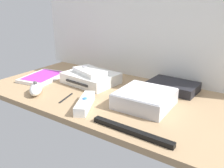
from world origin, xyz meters
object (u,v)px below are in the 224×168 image
(network_router, at_px, (173,86))
(stylus_pen, at_px, (66,97))
(game_case, at_px, (43,77))
(remote_nunchuk, at_px, (36,89))
(remote_classic_pad, at_px, (90,71))
(game_console, at_px, (91,78))
(sensor_bar, at_px, (131,131))
(mini_computer, at_px, (145,98))
(remote_wand, at_px, (85,103))

(network_router, distance_m, stylus_pen, 0.41)
(game_case, bearing_deg, remote_nunchuk, -58.80)
(remote_nunchuk, xyz_separation_m, remote_classic_pad, (0.10, 0.20, 0.03))
(network_router, xyz_separation_m, remote_nunchuk, (-0.41, -0.32, 0.00))
(game_console, xyz_separation_m, game_case, (-0.21, -0.08, -0.01))
(game_console, xyz_separation_m, remote_nunchuk, (-0.09, -0.21, -0.00))
(remote_classic_pad, bearing_deg, network_router, 39.54)
(game_console, bearing_deg, sensor_bar, -31.98)
(sensor_bar, bearing_deg, network_router, 94.91)
(game_console, height_order, remote_nunchuk, remote_nunchuk)
(sensor_bar, bearing_deg, mini_computer, 107.18)
(sensor_bar, bearing_deg, remote_wand, 166.34)
(network_router, bearing_deg, sensor_bar, -84.15)
(remote_nunchuk, bearing_deg, remote_wand, -40.04)
(network_router, xyz_separation_m, remote_classic_pad, (-0.31, -0.12, 0.04))
(network_router, relative_size, remote_classic_pad, 1.14)
(network_router, bearing_deg, stylus_pen, -132.64)
(mini_computer, bearing_deg, network_router, 81.89)
(remote_nunchuk, bearing_deg, remote_classic_pad, 21.45)
(mini_computer, xyz_separation_m, stylus_pen, (-0.26, -0.10, -0.02))
(game_console, distance_m, mini_computer, 0.30)
(game_case, distance_m, sensor_bar, 0.58)
(game_console, xyz_separation_m, network_router, (0.32, 0.11, -0.00))
(sensor_bar, bearing_deg, stylus_pen, 167.81)
(game_console, height_order, network_router, game_console)
(game_case, relative_size, network_router, 1.15)
(mini_computer, distance_m, network_router, 0.19)
(remote_wand, height_order, stylus_pen, remote_wand)
(remote_classic_pad, bearing_deg, remote_nunchuk, -97.06)
(network_router, bearing_deg, game_case, -158.65)
(mini_computer, relative_size, stylus_pen, 1.95)
(remote_wand, height_order, sensor_bar, remote_wand)
(game_case, distance_m, remote_classic_pad, 0.23)
(game_console, relative_size, stylus_pen, 2.47)
(mini_computer, relative_size, remote_nunchuk, 1.70)
(game_case, height_order, remote_wand, remote_wand)
(game_console, bearing_deg, game_case, -155.87)
(game_case, relative_size, sensor_bar, 0.88)
(game_console, relative_size, remote_classic_pad, 1.37)
(remote_nunchuk, relative_size, sensor_bar, 0.43)
(game_case, xyz_separation_m, remote_nunchuk, (0.12, -0.14, 0.01))
(remote_wand, relative_size, remote_classic_pad, 0.92)
(game_case, height_order, stylus_pen, game_case)
(mini_computer, relative_size, remote_wand, 1.18)
(game_case, distance_m, remote_nunchuk, 0.18)
(remote_wand, bearing_deg, mini_computer, 11.77)
(remote_nunchuk, height_order, sensor_bar, remote_nunchuk)
(network_router, height_order, stylus_pen, network_router)
(remote_nunchuk, bearing_deg, stylus_pen, -28.24)
(mini_computer, height_order, remote_nunchuk, mini_computer)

